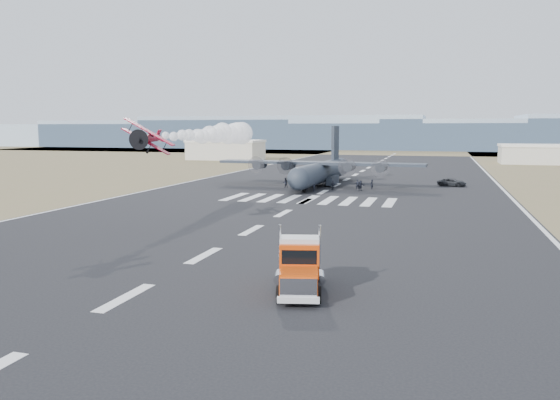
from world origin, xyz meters
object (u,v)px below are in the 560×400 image
at_px(crew_c, 314,186).
at_px(crew_h, 285,183).
at_px(hangar_right, 535,154).
at_px(crew_b, 306,186).
at_px(crew_e, 308,183).
at_px(crew_d, 333,185).
at_px(semi_truck, 300,265).
at_px(crew_g, 372,184).
at_px(support_vehicle, 452,182).
at_px(transport_aircraft, 322,170).
at_px(crew_a, 357,185).
at_px(crew_f, 360,186).
at_px(aerobatic_biplane, 147,138).
at_px(hangar_left, 226,150).

xyz_separation_m(crew_c, crew_h, (-6.35, 4.26, -0.00)).
xyz_separation_m(hangar_right, crew_b, (-48.97, -89.58, -2.15)).
distance_m(hangar_right, crew_e, 98.03).
bearing_deg(crew_c, crew_d, -25.71).
bearing_deg(semi_truck, crew_g, 79.24).
bearing_deg(support_vehicle, crew_g, 138.07).
relative_size(transport_aircraft, crew_a, 20.42).
height_order(semi_truck, crew_f, semi_truck).
bearing_deg(crew_a, crew_c, 22.67).
xyz_separation_m(crew_c, crew_g, (8.88, 6.47, -0.06)).
relative_size(aerobatic_biplane, crew_f, 2.94).
xyz_separation_m(aerobatic_biplane, crew_c, (9.70, 37.71, -8.74)).
bearing_deg(hangar_right, support_vehicle, -108.71).
bearing_deg(crew_h, crew_a, 142.88).
distance_m(crew_b, crew_g, 12.19).
height_order(support_vehicle, crew_a, crew_a).
distance_m(transport_aircraft, crew_h, 8.18).
bearing_deg(hangar_left, transport_aircraft, -56.38).
bearing_deg(crew_h, hangar_right, -158.31).
bearing_deg(crew_c, semi_truck, -161.00).
xyz_separation_m(transport_aircraft, crew_g, (9.83, -3.61, -2.02)).
relative_size(crew_b, crew_e, 1.02).
bearing_deg(crew_g, support_vehicle, 145.20).
height_order(crew_a, crew_f, crew_a).
bearing_deg(hangar_left, crew_g, -52.76).
bearing_deg(crew_g, semi_truck, 24.20).
height_order(crew_c, crew_g, crew_c).
relative_size(hangar_left, support_vehicle, 4.78).
xyz_separation_m(support_vehicle, crew_e, (-24.94, -10.39, 0.13)).
relative_size(hangar_left, crew_g, 14.45).
xyz_separation_m(crew_e, crew_h, (-3.95, -0.92, 0.07)).
bearing_deg(crew_f, support_vehicle, 2.18).
xyz_separation_m(hangar_right, crew_c, (-47.58, -89.49, -2.10)).
height_order(support_vehicle, crew_d, crew_d).
bearing_deg(transport_aircraft, support_vehicle, 15.94).
relative_size(semi_truck, crew_b, 4.84).
height_order(semi_truck, crew_h, semi_truck).
bearing_deg(crew_e, crew_h, 49.50).
relative_size(support_vehicle, crew_d, 3.26).
distance_m(hangar_right, crew_a, 94.77).
height_order(transport_aircraft, support_vehicle, transport_aircraft).
bearing_deg(crew_a, transport_aircraft, -46.52).
bearing_deg(crew_c, crew_f, -61.84).
xyz_separation_m(crew_d, crew_h, (-8.79, 0.48, 0.12)).
bearing_deg(support_vehicle, semi_truck, -174.14).
bearing_deg(aerobatic_biplane, support_vehicle, 54.87).
distance_m(aerobatic_biplane, crew_a, 45.66).
distance_m(aerobatic_biplane, transport_aircraft, 49.05).
bearing_deg(semi_truck, crew_e, 89.63).
xyz_separation_m(hangar_left, crew_b, (49.03, -84.58, -2.55)).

